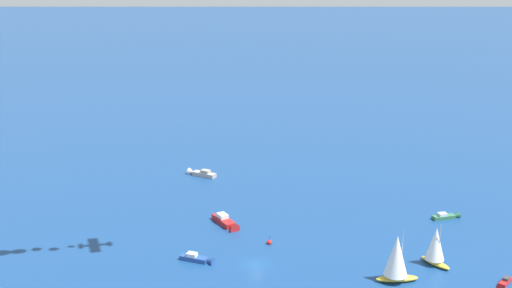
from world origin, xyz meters
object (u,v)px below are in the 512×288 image
at_px(motorboat_near_centre, 198,259).
at_px(sailboat_inshore, 436,246).
at_px(motorboat_offshore, 447,216).
at_px(sailboat_trailing, 397,258).
at_px(motorboat_outer_ring_b, 504,283).
at_px(motorboat_far_stbd, 226,222).
at_px(motorboat_outer_ring_a, 201,173).
at_px(marker_buoy, 269,242).

height_order(motorboat_near_centre, sailboat_inshore, sailboat_inshore).
bearing_deg(motorboat_offshore, sailboat_trailing, -36.36).
xyz_separation_m(motorboat_offshore, sailboat_trailing, (29.81, -21.94, 4.38)).
xyz_separation_m(motorboat_near_centre, motorboat_offshore, (-18.34, 60.32, -0.03)).
distance_m(sailboat_inshore, motorboat_outer_ring_b, 14.49).
height_order(motorboat_near_centre, motorboat_outer_ring_b, motorboat_near_centre).
relative_size(motorboat_near_centre, motorboat_offshore, 1.04).
height_order(motorboat_far_stbd, motorboat_outer_ring_a, motorboat_far_stbd).
height_order(motorboat_far_stbd, sailboat_trailing, sailboat_trailing).
bearing_deg(motorboat_offshore, motorboat_near_centre, -73.08).
xyz_separation_m(motorboat_near_centre, marker_buoy, (-7.27, 15.54, -0.19)).
relative_size(motorboat_outer_ring_b, marker_buoy, 2.18).
distance_m(motorboat_near_centre, sailboat_inshore, 48.92).
xyz_separation_m(motorboat_outer_ring_b, marker_buoy, (-21.70, -43.39, -0.01)).
distance_m(sailboat_trailing, marker_buoy, 29.88).
bearing_deg(motorboat_near_centre, marker_buoy, 115.08).
distance_m(motorboat_near_centre, marker_buoy, 17.16).
bearing_deg(marker_buoy, motorboat_offshore, 103.89).
relative_size(sailboat_inshore, marker_buoy, 4.34).
bearing_deg(marker_buoy, motorboat_outer_ring_b, 63.43).
xyz_separation_m(motorboat_near_centre, motorboat_outer_ring_b, (14.43, 58.93, -0.17)).
relative_size(motorboat_offshore, sailboat_trailing, 0.67).
bearing_deg(motorboat_outer_ring_b, sailboat_trailing, -98.21).
xyz_separation_m(sailboat_trailing, motorboat_outer_ring_a, (-66.91, -38.48, -4.22)).
height_order(sailboat_trailing, motorboat_outer_ring_b, sailboat_trailing).
bearing_deg(motorboat_outer_ring_a, sailboat_trailing, 29.90).
bearing_deg(motorboat_outer_ring_b, motorboat_offshore, 177.59).
relative_size(sailboat_trailing, motorboat_outer_ring_a, 1.22).
height_order(motorboat_outer_ring_a, motorboat_outer_ring_b, motorboat_outer_ring_a).
height_order(sailboat_inshore, motorboat_outer_ring_b, sailboat_inshore).
distance_m(sailboat_trailing, motorboat_outer_ring_a, 77.30).
relative_size(motorboat_far_stbd, motorboat_offshore, 1.37).
distance_m(motorboat_offshore, motorboat_outer_ring_a, 70.90).
bearing_deg(motorboat_outer_ring_a, sailboat_inshore, 38.77).
distance_m(motorboat_near_centre, motorboat_outer_ring_a, 55.45).
distance_m(motorboat_near_centre, motorboat_outer_ring_b, 60.68).
xyz_separation_m(motorboat_far_stbd, sailboat_trailing, (29.80, 32.01, 4.16)).
relative_size(motorboat_near_centre, motorboat_far_stbd, 0.76).
height_order(motorboat_outer_ring_a, marker_buoy, motorboat_outer_ring_a).
bearing_deg(sailboat_inshore, motorboat_near_centre, -95.98).
relative_size(sailboat_inshore, motorboat_outer_ring_b, 1.99).
relative_size(motorboat_outer_ring_a, motorboat_outer_ring_b, 1.92).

